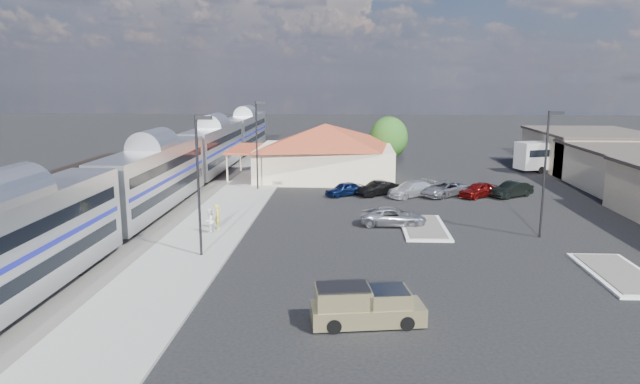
# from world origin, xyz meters

# --- Properties ---
(ground) EXTENTS (280.00, 280.00, 0.00)m
(ground) POSITION_xyz_m (0.00, 0.00, 0.00)
(ground) COLOR black
(ground) RESTS_ON ground
(railbed) EXTENTS (16.00, 100.00, 0.12)m
(railbed) POSITION_xyz_m (-21.00, 8.00, 0.06)
(railbed) COLOR #4C4944
(railbed) RESTS_ON ground
(platform) EXTENTS (5.50, 92.00, 0.18)m
(platform) POSITION_xyz_m (-12.00, 6.00, 0.09)
(platform) COLOR gray
(platform) RESTS_ON ground
(passenger_train) EXTENTS (3.00, 104.00, 5.55)m
(passenger_train) POSITION_xyz_m (-18.00, 6.03, 2.87)
(passenger_train) COLOR silver
(passenger_train) RESTS_ON ground
(freight_cars) EXTENTS (2.80, 46.00, 4.00)m
(freight_cars) POSITION_xyz_m (-24.00, 7.02, 1.93)
(freight_cars) COLOR black
(freight_cars) RESTS_ON ground
(station_depot) EXTENTS (18.35, 12.24, 6.20)m
(station_depot) POSITION_xyz_m (-4.56, 24.00, 3.13)
(station_depot) COLOR beige
(station_depot) RESTS_ON ground
(traffic_island_south) EXTENTS (3.30, 7.50, 0.21)m
(traffic_island_south) POSITION_xyz_m (4.00, 2.00, 0.10)
(traffic_island_south) COLOR silver
(traffic_island_south) RESTS_ON ground
(traffic_island_north) EXTENTS (3.30, 7.50, 0.21)m
(traffic_island_north) POSITION_xyz_m (14.00, -8.00, 0.10)
(traffic_island_north) COLOR silver
(traffic_island_north) RESTS_ON ground
(lamp_plat_s) EXTENTS (1.08, 0.25, 9.00)m
(lamp_plat_s) POSITION_xyz_m (-10.90, -6.00, 5.34)
(lamp_plat_s) COLOR black
(lamp_plat_s) RESTS_ON ground
(lamp_plat_n) EXTENTS (1.08, 0.25, 9.00)m
(lamp_plat_n) POSITION_xyz_m (-10.90, 16.00, 5.34)
(lamp_plat_n) COLOR black
(lamp_plat_n) RESTS_ON ground
(lamp_lot) EXTENTS (1.08, 0.25, 9.00)m
(lamp_lot) POSITION_xyz_m (12.10, 0.00, 5.34)
(lamp_lot) COLOR black
(lamp_lot) RESTS_ON ground
(tree_depot) EXTENTS (4.71, 4.71, 6.63)m
(tree_depot) POSITION_xyz_m (3.00, 30.00, 4.02)
(tree_depot) COLOR #382314
(tree_depot) RESTS_ON ground
(pickup_truck) EXTENTS (5.43, 2.67, 1.80)m
(pickup_truck) POSITION_xyz_m (-0.73, -15.38, 0.85)
(pickup_truck) COLOR tan
(pickup_truck) RESTS_ON ground
(suv) EXTENTS (5.14, 2.58, 1.40)m
(suv) POSITION_xyz_m (1.75, 2.77, 0.70)
(suv) COLOR #A8A9B0
(suv) RESTS_ON ground
(coach_bus) EXTENTS (11.62, 6.03, 3.67)m
(coach_bus) POSITION_xyz_m (24.00, 30.56, 2.11)
(coach_bus) COLOR silver
(coach_bus) RESTS_ON ground
(person_a) EXTENTS (0.55, 0.74, 1.86)m
(person_a) POSITION_xyz_m (-11.41, 0.46, 1.11)
(person_a) COLOR #E0D246
(person_a) RESTS_ON platform
(person_b) EXTENTS (0.84, 0.99, 1.81)m
(person_b) POSITION_xyz_m (-11.77, -0.79, 1.09)
(person_b) COLOR white
(person_b) RESTS_ON platform
(parked_car_a) EXTENTS (4.13, 3.61, 1.35)m
(parked_car_a) POSITION_xyz_m (-2.18, 13.93, 0.67)
(parked_car_a) COLOR #0D1C45
(parked_car_a) RESTS_ON ground
(parked_car_b) EXTENTS (4.35, 3.76, 1.42)m
(parked_car_b) POSITION_xyz_m (1.02, 14.23, 0.71)
(parked_car_b) COLOR black
(parked_car_b) RESTS_ON ground
(parked_car_c) EXTENTS (5.36, 4.80, 1.49)m
(parked_car_c) POSITION_xyz_m (4.22, 13.93, 0.75)
(parked_car_c) COLOR silver
(parked_car_c) RESTS_ON ground
(parked_car_d) EXTENTS (5.46, 5.17, 1.43)m
(parked_car_d) POSITION_xyz_m (7.42, 14.23, 0.72)
(parked_car_d) COLOR gray
(parked_car_d) RESTS_ON ground
(parked_car_e) EXTENTS (4.40, 4.04, 1.46)m
(parked_car_e) POSITION_xyz_m (10.62, 13.93, 0.73)
(parked_car_e) COLOR maroon
(parked_car_e) RESTS_ON ground
(parked_car_f) EXTENTS (4.59, 3.84, 1.48)m
(parked_car_f) POSITION_xyz_m (13.82, 14.23, 0.74)
(parked_car_f) COLOR black
(parked_car_f) RESTS_ON ground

